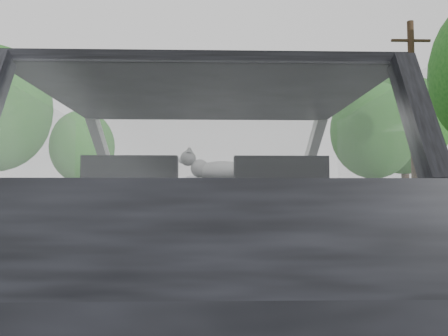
{
  "coord_description": "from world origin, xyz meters",
  "views": [
    {
      "loc": [
        0.03,
        -2.72,
        0.87
      ],
      "look_at": [
        0.12,
        0.53,
        1.09
      ],
      "focal_mm": 35.0,
      "sensor_mm": 36.0,
      "label": 1
    }
  ],
  "objects": [
    {
      "name": "other_car",
      "position": [
        -1.14,
        15.54,
        0.8
      ],
      "size": [
        1.92,
        4.86,
        1.6
      ],
      "primitive_type": "imported",
      "rotation": [
        0.0,
        0.0,
        0.0
      ],
      "color": "silver",
      "rests_on": "ground"
    },
    {
      "name": "guardrail",
      "position": [
        4.3,
        10.0,
        0.58
      ],
      "size": [
        0.05,
        90.0,
        0.32
      ],
      "primitive_type": "cube",
      "color": "#999999",
      "rests_on": "ground"
    },
    {
      "name": "tree_2",
      "position": [
        9.14,
        21.51,
        3.61
      ],
      "size": [
        5.2,
        5.2,
        7.23
      ],
      "primitive_type": null,
      "rotation": [
        0.0,
        0.0,
        0.09
      ],
      "color": "#184D18",
      "rests_on": "ground"
    },
    {
      "name": "passenger_seat",
      "position": [
        0.4,
        -0.29,
        0.88
      ],
      "size": [
        0.5,
        0.72,
        0.42
      ],
      "primitive_type": "cube",
      "color": "black",
      "rests_on": "subject_car"
    },
    {
      "name": "dashboard",
      "position": [
        0.0,
        0.62,
        0.85
      ],
      "size": [
        1.58,
        0.45,
        0.3
      ],
      "primitive_type": "cube",
      "color": "black",
      "rests_on": "subject_car"
    },
    {
      "name": "tree_3",
      "position": [
        14.19,
        28.83,
        4.85
      ],
      "size": [
        8.46,
        8.46,
        9.7
      ],
      "primitive_type": null,
      "rotation": [
        0.0,
        0.0,
        0.42
      ],
      "color": "#184D18",
      "rests_on": "ground"
    },
    {
      "name": "utility_pole",
      "position": [
        8.57,
        15.39,
        4.24
      ],
      "size": [
        0.28,
        0.28,
        8.49
      ],
      "primitive_type": "cylinder",
      "rotation": [
        0.0,
        0.0,
        -0.01
      ],
      "color": "#392619",
      "rests_on": "ground"
    },
    {
      "name": "highway_sign",
      "position": [
        6.76,
        23.49,
        1.16
      ],
      "size": [
        0.47,
        0.88,
        2.31
      ],
      "primitive_type": "cube",
      "rotation": [
        0.0,
        0.0,
        -0.43
      ],
      "color": "#174C26",
      "rests_on": "ground"
    },
    {
      "name": "cat",
      "position": [
        0.11,
        0.62,
        1.09
      ],
      "size": [
        0.61,
        0.28,
        0.26
      ],
      "primitive_type": "ellipsoid",
      "rotation": [
        0.0,
        0.0,
        -0.17
      ],
      "color": "#A0A0A0",
      "rests_on": "dashboard"
    },
    {
      "name": "driver_seat",
      "position": [
        -0.4,
        -0.29,
        0.88
      ],
      "size": [
        0.5,
        0.72,
        0.42
      ],
      "primitive_type": "cube",
      "color": "black",
      "rests_on": "subject_car"
    },
    {
      "name": "steering_wheel",
      "position": [
        -0.4,
        0.33,
        0.92
      ],
      "size": [
        0.36,
        0.36,
        0.04
      ],
      "primitive_type": "torus",
      "color": "black",
      "rests_on": "dashboard"
    },
    {
      "name": "subject_car",
      "position": [
        0.0,
        0.0,
        0.72
      ],
      "size": [
        1.8,
        4.0,
        1.45
      ],
      "primitive_type": "cube",
      "color": "#23252B",
      "rests_on": "ground"
    },
    {
      "name": "tree_6",
      "position": [
        -10.26,
        31.89,
        3.8
      ],
      "size": [
        6.32,
        6.32,
        7.61
      ],
      "primitive_type": null,
      "rotation": [
        0.0,
        0.0,
        0.31
      ],
      "color": "#184D18",
      "rests_on": "ground"
    }
  ]
}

